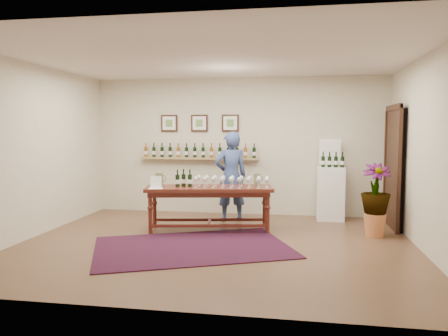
% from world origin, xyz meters
% --- Properties ---
extents(ground, '(6.00, 6.00, 0.00)m').
position_xyz_m(ground, '(0.00, 0.00, 0.00)').
color(ground, brown).
rests_on(ground, ground).
extents(room_shell, '(6.00, 6.00, 6.00)m').
position_xyz_m(room_shell, '(2.11, 1.86, 1.12)').
color(room_shell, beige).
rests_on(room_shell, ground).
extents(rug, '(3.33, 2.84, 0.02)m').
position_xyz_m(rug, '(-0.30, -0.24, 0.01)').
color(rug, '#4F0E17').
rests_on(rug, ground).
extents(tasting_table, '(2.25, 1.06, 0.77)m').
position_xyz_m(tasting_table, '(-0.27, 0.88, 0.65)').
color(tasting_table, '#3F1A0F').
rests_on(tasting_table, ground).
extents(table_glasses, '(1.41, 0.38, 0.19)m').
position_xyz_m(table_glasses, '(0.12, 0.90, 0.86)').
color(table_glasses, silver).
rests_on(table_glasses, tasting_table).
extents(table_bottles, '(0.28, 0.21, 0.27)m').
position_xyz_m(table_bottles, '(-0.71, 0.83, 0.90)').
color(table_bottles, black).
rests_on(table_bottles, tasting_table).
extents(pitcher_left, '(0.20, 0.20, 0.24)m').
position_xyz_m(pitcher_left, '(-1.13, 0.77, 0.89)').
color(pitcher_left, '#697448').
rests_on(pitcher_left, tasting_table).
extents(pitcher_right, '(0.14, 0.14, 0.21)m').
position_xyz_m(pitcher_right, '(0.52, 1.17, 0.87)').
color(pitcher_right, '#697448').
rests_on(pitcher_right, tasting_table).
extents(menu_card, '(0.26, 0.21, 0.21)m').
position_xyz_m(menu_card, '(-1.11, 0.52, 0.87)').
color(menu_card, white).
rests_on(menu_card, tasting_table).
extents(display_pedestal, '(0.52, 0.52, 1.02)m').
position_xyz_m(display_pedestal, '(1.86, 2.19, 0.51)').
color(display_pedestal, white).
rests_on(display_pedestal, ground).
extents(pedestal_bottles, '(0.27, 0.08, 0.27)m').
position_xyz_m(pedestal_bottles, '(1.89, 2.15, 1.16)').
color(pedestal_bottles, black).
rests_on(pedestal_bottles, display_pedestal).
extents(info_sign, '(0.41, 0.03, 0.56)m').
position_xyz_m(info_sign, '(1.84, 2.32, 1.31)').
color(info_sign, white).
rests_on(info_sign, display_pedestal).
extents(potted_plant, '(0.56, 0.56, 1.04)m').
position_xyz_m(potted_plant, '(2.48, 0.90, 0.61)').
color(potted_plant, '#C67342').
rests_on(potted_plant, ground).
extents(person, '(0.73, 0.62, 1.71)m').
position_xyz_m(person, '(-0.03, 1.75, 0.85)').
color(person, navy).
rests_on(person, ground).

